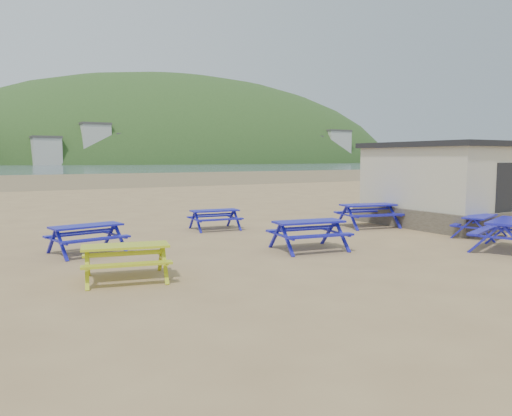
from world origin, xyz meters
TOP-DOWN VIEW (x-y plane):
  - ground at (0.00, 0.00)m, footprint 400.00×400.00m
  - wet_sand at (0.00, 55.00)m, footprint 400.00×400.00m
  - picnic_table_blue_a at (-4.19, 1.84)m, footprint 2.07×1.78m
  - picnic_table_blue_b at (0.74, 4.15)m, footprint 1.83×1.54m
  - picnic_table_blue_c at (5.96, 1.88)m, footprint 2.33×2.03m
  - picnic_table_blue_d at (1.28, -0.77)m, footprint 2.17×1.86m
  - picnic_table_blue_e at (5.93, -3.71)m, footprint 2.52×2.29m
  - picnic_table_blue_f at (7.35, -1.80)m, footprint 2.06×1.86m
  - picnic_table_yellow at (-4.10, -1.59)m, footprint 2.05×1.79m
  - amenity_block at (10.50, 1.00)m, footprint 7.40×5.40m
  - headland_town at (90.00, 229.68)m, footprint 264.00×144.00m

SIDE VIEW (x-z plane):
  - headland_town at x=90.00m, z-range -63.91..44.09m
  - ground at x=0.00m, z-range 0.00..0.00m
  - wet_sand at x=0.00m, z-range 0.00..0.00m
  - picnic_table_blue_f at x=7.35m, z-range 0.00..0.71m
  - picnic_table_blue_b at x=0.74m, z-range 0.00..0.71m
  - picnic_table_yellow at x=-4.10m, z-range 0.00..0.75m
  - picnic_table_blue_a at x=-4.19m, z-range 0.00..0.77m
  - picnic_table_blue_d at x=1.28m, z-range 0.00..0.82m
  - picnic_table_blue_c at x=5.96m, z-range 0.00..0.85m
  - picnic_table_blue_e at x=5.93m, z-range 0.00..0.87m
  - amenity_block at x=10.50m, z-range -0.01..3.14m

